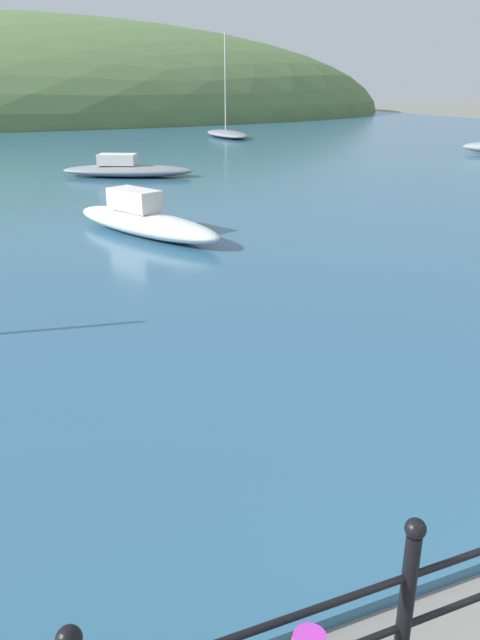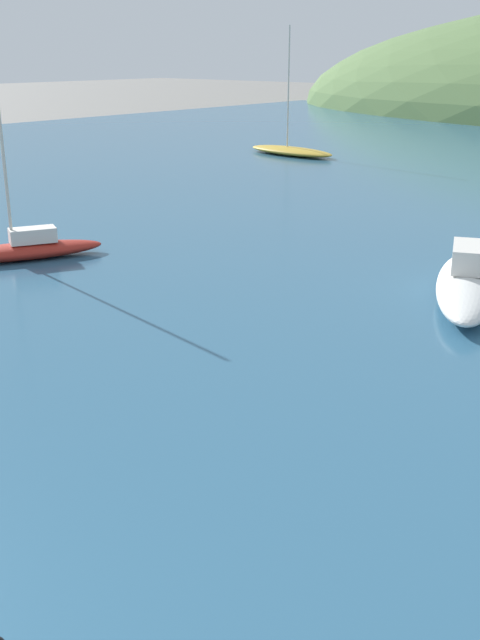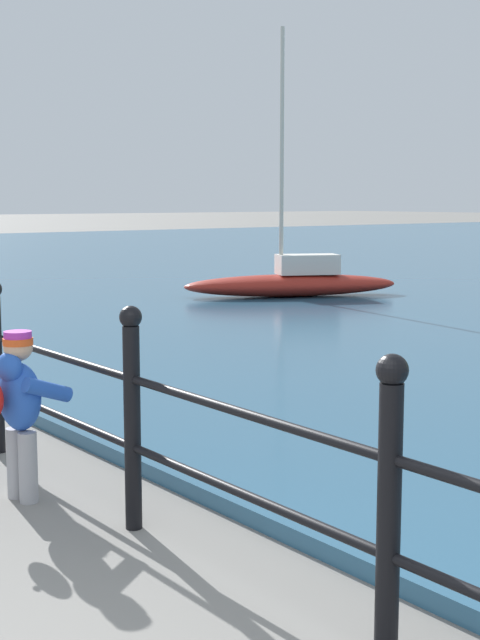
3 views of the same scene
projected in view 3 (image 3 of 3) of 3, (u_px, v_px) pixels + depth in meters
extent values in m
cylinder|color=black|center=(132.00, 429.00, 4.72)|extent=(0.09, 0.09, 1.10)
sphere|color=black|center=(131.00, 317.00, 4.64)|extent=(0.12, 0.12, 0.12)
cylinder|color=black|center=(389.00, 530.00, 3.27)|extent=(0.09, 0.09, 1.10)
sphere|color=black|center=(392.00, 370.00, 3.19)|extent=(0.12, 0.12, 0.12)
cylinder|color=black|center=(390.00, 459.00, 3.24)|extent=(7.35, 0.04, 0.04)
cylinder|color=black|center=(388.00, 556.00, 3.29)|extent=(7.35, 0.04, 0.04)
cylinder|color=#99999E|center=(16.00, 463.00, 5.27)|extent=(0.11, 0.11, 0.42)
cylinder|color=#99999E|center=(28.00, 467.00, 5.18)|extent=(0.11, 0.11, 0.42)
ellipsoid|color=blue|center=(20.00, 397.00, 5.17)|extent=(0.33, 0.26, 0.40)
ellipsoid|color=blue|center=(10.00, 368.00, 5.10)|extent=(0.21, 0.15, 0.18)
cylinder|color=blue|center=(21.00, 383.00, 5.32)|extent=(0.13, 0.32, 0.19)
cylinder|color=blue|center=(47.00, 390.00, 5.12)|extent=(0.13, 0.32, 0.19)
sphere|color=tan|center=(18.00, 347.00, 5.13)|extent=(0.17, 0.17, 0.17)
cylinder|color=#E5511E|center=(18.00, 342.00, 5.12)|extent=(0.17, 0.17, 0.04)
cylinder|color=#B233AD|center=(18.00, 335.00, 5.12)|extent=(0.16, 0.16, 0.04)
ellipsoid|color=maroon|center=(291.00, 285.00, 15.38)|extent=(2.47, 3.78, 0.38)
cube|color=silver|center=(307.00, 264.00, 15.38)|extent=(0.92, 1.17, 0.34)
cylinder|color=beige|center=(282.00, 153.00, 15.04)|extent=(0.07, 0.07, 4.13)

